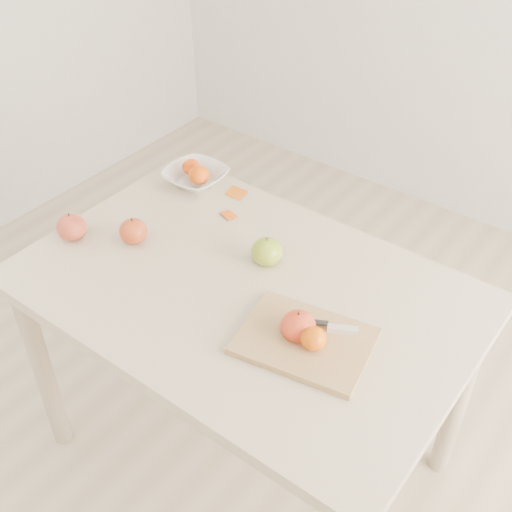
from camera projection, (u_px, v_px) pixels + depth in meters
The scene contains 14 objects.
ground at pixel (247, 450), 2.18m from camera, with size 3.50×3.50×0.00m, color #C6B293.
table at pixel (245, 313), 1.77m from camera, with size 1.20×0.80×0.75m.
cutting_board at pixel (304, 341), 1.54m from camera, with size 0.31×0.23×0.02m, color tan.
board_tangerine at pixel (314, 339), 1.49m from camera, with size 0.06×0.06×0.05m, color orange.
fruit_bowl at pixel (196, 177), 2.08m from camera, with size 0.20×0.20×0.05m, color white.
bowl_tangerine_near at pixel (191, 167), 2.09m from camera, with size 0.06×0.06×0.05m, color #CD4907.
bowl_tangerine_far at pixel (199, 175), 2.04m from camera, with size 0.07×0.07×0.06m, color #E44608.
orange_peel_a at pixel (236, 194), 2.04m from camera, with size 0.06×0.04×0.00m, color #C85A0E.
orange_peel_b at pixel (229, 215), 1.95m from camera, with size 0.04×0.04×0.00m, color #DB560F.
paring_knife at pixel (337, 328), 1.55m from camera, with size 0.16×0.08×0.01m.
apple_green at pixel (267, 252), 1.75m from camera, with size 0.09×0.09×0.08m, color #678C12.
apple_red_b at pixel (133, 231), 1.83m from camera, with size 0.08×0.08×0.07m, color maroon.
apple_red_e at pixel (298, 326), 1.53m from camera, with size 0.09×0.09×0.08m, color #9E160B.
apple_red_d at pixel (71, 227), 1.84m from camera, with size 0.09×0.09×0.08m, color maroon.
Camera 1 is at (0.79, -1.00, 1.89)m, focal length 45.00 mm.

